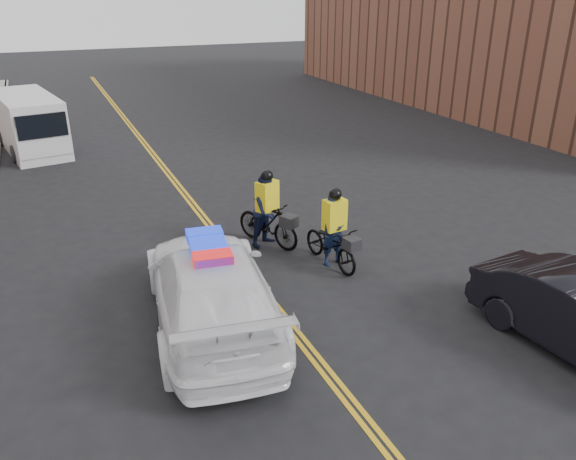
% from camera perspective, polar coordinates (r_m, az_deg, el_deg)
% --- Properties ---
extents(ground, '(120.00, 120.00, 0.00)m').
position_cam_1_polar(ground, '(12.01, -0.19, -9.31)').
color(ground, black).
rests_on(ground, ground).
extents(center_line_left, '(0.10, 60.00, 0.01)m').
position_cam_1_polar(center_line_left, '(18.86, -10.19, 2.96)').
color(center_line_left, gold).
rests_on(center_line_left, ground).
extents(center_line_right, '(0.10, 60.00, 0.01)m').
position_cam_1_polar(center_line_right, '(18.89, -9.72, 3.03)').
color(center_line_right, gold).
rests_on(center_line_right, ground).
extents(building_across, '(12.00, 30.00, 11.00)m').
position_cam_1_polar(building_across, '(37.70, 21.35, 20.52)').
color(building_across, brown).
rests_on(building_across, ground).
extents(police_cruiser, '(3.21, 6.19, 1.88)m').
position_cam_1_polar(police_cruiser, '(11.64, -7.83, -5.75)').
color(police_cruiser, white).
rests_on(police_cruiser, ground).
extents(cargo_van, '(2.96, 5.87, 2.35)m').
position_cam_1_polar(cargo_van, '(26.48, -24.71, 9.73)').
color(cargo_van, silver).
rests_on(cargo_van, ground).
extents(cyclist_near, '(1.00, 2.15, 2.04)m').
position_cam_1_polar(cyclist_near, '(14.10, 4.69, -0.86)').
color(cyclist_near, black).
rests_on(cyclist_near, ground).
extents(cyclist_far, '(1.46, 2.15, 2.13)m').
position_cam_1_polar(cyclist_far, '(15.10, -2.07, 1.44)').
color(cyclist_far, black).
rests_on(cyclist_far, ground).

